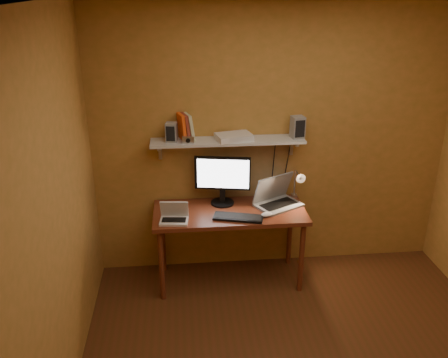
{
  "coord_description": "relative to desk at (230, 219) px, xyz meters",
  "views": [
    {
      "loc": [
        -0.88,
        -2.61,
        2.7
      ],
      "look_at": [
        -0.51,
        1.18,
        1.11
      ],
      "focal_mm": 38.0,
      "sensor_mm": 36.0,
      "label": 1
    }
  ],
  "objects": [
    {
      "name": "room",
      "position": [
        0.45,
        -1.28,
        0.64
      ],
      "size": [
        3.44,
        3.24,
        2.64
      ],
      "color": "#542915",
      "rests_on": "ground"
    },
    {
      "name": "desk",
      "position": [
        0.0,
        0.0,
        0.0
      ],
      "size": [
        1.4,
        0.6,
        0.75
      ],
      "color": "#612D17",
      "rests_on": "ground"
    },
    {
      "name": "wall_shelf",
      "position": [
        0.0,
        0.19,
        0.69
      ],
      "size": [
        1.4,
        0.25,
        0.21
      ],
      "color": "silver",
      "rests_on": "room"
    },
    {
      "name": "monitor",
      "position": [
        -0.05,
        0.16,
        0.35
      ],
      "size": [
        0.52,
        0.26,
        0.47
      ],
      "rotation": [
        0.0,
        0.0,
        -0.18
      ],
      "color": "black",
      "rests_on": "desk"
    },
    {
      "name": "laptop",
      "position": [
        0.45,
        0.09,
        0.16
      ],
      "size": [
        0.5,
        0.45,
        0.29
      ],
      "rotation": [
        0.0,
        0.0,
        0.49
      ],
      "color": "gray",
      "rests_on": "desk"
    },
    {
      "name": "netbook",
      "position": [
        -0.51,
        -0.15,
        0.14
      ],
      "size": [
        0.26,
        0.2,
        0.18
      ],
      "rotation": [
        0.0,
        0.0,
        -0.11
      ],
      "color": "silver",
      "rests_on": "desk"
    },
    {
      "name": "keyboard",
      "position": [
        0.06,
        -0.16,
        0.1
      ],
      "size": [
        0.46,
        0.26,
        0.02
      ],
      "primitive_type": "cube",
      "rotation": [
        0.0,
        0.0,
        -0.27
      ],
      "color": "black",
      "rests_on": "desk"
    },
    {
      "name": "mouse",
      "position": [
        0.32,
        -0.15,
        0.11
      ],
      "size": [
        0.12,
        0.1,
        0.04
      ],
      "primitive_type": "ellipsoid",
      "rotation": [
        0.0,
        0.0,
        0.3
      ],
      "color": "silver",
      "rests_on": "desk"
    },
    {
      "name": "desk_lamp",
      "position": [
        0.66,
        0.13,
        0.29
      ],
      "size": [
        0.09,
        0.23,
        0.38
      ],
      "color": "silver",
      "rests_on": "desk"
    },
    {
      "name": "speaker_left",
      "position": [
        -0.51,
        0.19,
        0.8
      ],
      "size": [
        0.11,
        0.11,
        0.17
      ],
      "primitive_type": "cube",
      "rotation": [
        0.0,
        0.0,
        -0.17
      ],
      "color": "gray",
      "rests_on": "wall_shelf"
    },
    {
      "name": "speaker_right",
      "position": [
        0.64,
        0.19,
        0.81
      ],
      "size": [
        0.13,
        0.13,
        0.2
      ],
      "primitive_type": "cube",
      "rotation": [
        0.0,
        0.0,
        0.17
      ],
      "color": "gray",
      "rests_on": "wall_shelf"
    },
    {
      "name": "books",
      "position": [
        -0.38,
        0.22,
        0.83
      ],
      "size": [
        0.17,
        0.17,
        0.24
      ],
      "color": "#EB4D13",
      "rests_on": "wall_shelf"
    },
    {
      "name": "shelf_camera",
      "position": [
        -0.36,
        0.12,
        0.74
      ],
      "size": [
        0.11,
        0.06,
        0.06
      ],
      "color": "silver",
      "rests_on": "wall_shelf"
    },
    {
      "name": "router",
      "position": [
        0.06,
        0.19,
        0.74
      ],
      "size": [
        0.36,
        0.28,
        0.05
      ],
      "primitive_type": "cube",
      "rotation": [
        0.0,
        0.0,
        0.24
      ],
      "color": "silver",
      "rests_on": "wall_shelf"
    }
  ]
}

